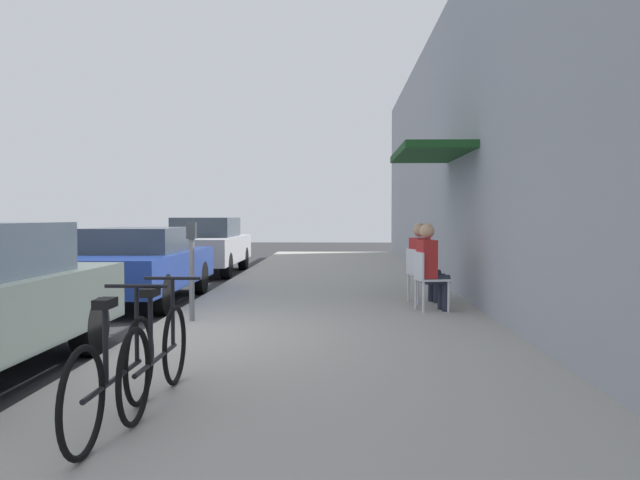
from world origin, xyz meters
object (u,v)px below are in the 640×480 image
(bicycle_0, at_px, (157,355))
(bicycle_1, at_px, (115,375))
(cafe_chair_1, at_px, (419,272))
(seated_patron_0, at_px, (431,264))
(seated_patron_1, at_px, (423,260))
(parked_car_1, at_px, (138,263))
(parking_meter, at_px, (192,264))
(parked_car_2, at_px, (206,245))
(cafe_chair_0, at_px, (427,277))

(bicycle_0, relative_size, bicycle_1, 1.00)
(cafe_chair_1, bearing_deg, bicycle_1, -113.94)
(cafe_chair_1, bearing_deg, bicycle_0, -115.23)
(seated_patron_0, bearing_deg, seated_patron_1, 89.96)
(bicycle_1, bearing_deg, bicycle_0, 79.58)
(parked_car_1, distance_m, seated_patron_0, 5.12)
(seated_patron_0, relative_size, cafe_chair_1, 1.48)
(parking_meter, distance_m, bicycle_1, 4.39)
(parked_car_1, height_order, seated_patron_0, seated_patron_0)
(parked_car_2, bearing_deg, bicycle_1, -80.88)
(parking_meter, xyz_separation_m, cafe_chair_1, (3.26, 1.91, -0.26))
(bicycle_1, bearing_deg, cafe_chair_1, 66.06)
(cafe_chair_1, bearing_deg, parked_car_1, 171.69)
(parking_meter, height_order, bicycle_1, parking_meter)
(parked_car_1, xyz_separation_m, bicycle_1, (2.04, -6.96, -0.22))
(parking_meter, relative_size, seated_patron_1, 1.02)
(seated_patron_0, bearing_deg, parking_meter, -162.67)
(seated_patron_0, xyz_separation_m, cafe_chair_1, (-0.06, 0.87, -0.19))
(parking_meter, bearing_deg, bicycle_0, -80.92)
(parking_meter, distance_m, seated_patron_1, 3.84)
(bicycle_0, xyz_separation_m, seated_patron_0, (2.72, 4.78, 0.34))
(parking_meter, distance_m, cafe_chair_1, 3.79)
(parked_car_1, bearing_deg, cafe_chair_0, -18.26)
(cafe_chair_0, height_order, seated_patron_0, seated_patron_0)
(seated_patron_0, bearing_deg, cafe_chair_0, -169.83)
(bicycle_0, bearing_deg, seated_patron_0, 60.35)
(parked_car_1, bearing_deg, seated_patron_1, -8.01)
(parked_car_1, xyz_separation_m, cafe_chair_1, (4.81, -0.70, -0.07))
(cafe_chair_1, bearing_deg, cafe_chair_0, -90.14)
(bicycle_1, distance_m, cafe_chair_1, 6.84)
(parked_car_1, xyz_separation_m, parked_car_2, (0.00, 5.74, 0.07))
(parked_car_2, distance_m, bicycle_0, 12.30)
(bicycle_1, height_order, cafe_chair_0, bicycle_1)
(bicycle_0, xyz_separation_m, cafe_chair_1, (2.67, 5.66, 0.14))
(bicycle_1, height_order, cafe_chair_1, bicycle_1)
(parked_car_1, xyz_separation_m, parking_meter, (1.55, -2.61, 0.19))
(parked_car_2, relative_size, bicycle_0, 2.57)
(parked_car_1, distance_m, bicycle_0, 6.72)
(cafe_chair_0, bearing_deg, bicycle_1, -117.32)
(parked_car_2, bearing_deg, seated_patron_1, -52.84)
(seated_patron_0, bearing_deg, bicycle_1, -117.77)
(parking_meter, height_order, cafe_chair_0, parking_meter)
(parked_car_1, relative_size, cafe_chair_0, 5.06)
(bicycle_0, xyz_separation_m, seated_patron_1, (2.72, 5.67, 0.34))
(parked_car_2, bearing_deg, cafe_chair_1, -53.24)
(bicycle_0, height_order, cafe_chair_1, bicycle_0)
(parked_car_1, xyz_separation_m, seated_patron_0, (4.87, -1.58, 0.12))
(parking_meter, relative_size, bicycle_1, 0.77)
(parked_car_1, bearing_deg, bicycle_1, -73.66)
(parked_car_1, distance_m, cafe_chair_0, 5.07)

